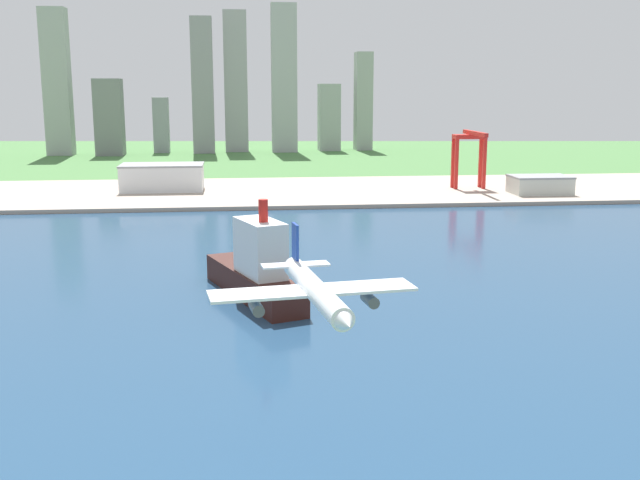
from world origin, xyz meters
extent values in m
plane|color=#47783F|center=(0.00, 300.00, 0.00)|extent=(2400.00, 2400.00, 0.00)
cube|color=navy|center=(0.00, 240.00, 0.07)|extent=(840.00, 360.00, 0.15)
cube|color=#AA9A8B|center=(0.00, 490.00, 1.25)|extent=(840.00, 140.00, 2.50)
cylinder|color=white|center=(6.26, 118.07, 34.34)|extent=(8.61, 35.71, 3.81)
cone|color=white|center=(8.88, 98.97, 34.34)|extent=(4.15, 4.64, 3.62)
cube|color=white|center=(6.01, 119.83, 33.77)|extent=(36.77, 12.65, 0.50)
cube|color=#193899|center=(4.08, 133.91, 38.52)|extent=(1.08, 4.29, 9.13)
cube|color=white|center=(4.08, 133.91, 35.10)|extent=(13.39, 5.64, 0.36)
cylinder|color=#4C4F54|center=(16.16, 120.15, 31.67)|extent=(2.75, 5.21, 2.09)
cylinder|color=#4C4F54|center=(-3.84, 117.40, 31.67)|extent=(2.75, 5.21, 2.09)
cube|color=#381914|center=(-2.17, 237.64, 4.61)|extent=(32.75, 61.67, 8.92)
cube|color=silver|center=(0.05, 231.59, 18.02)|extent=(17.40, 24.26, 17.90)
cylinder|color=red|center=(1.11, 228.72, 30.54)|extent=(2.99, 2.99, 7.14)
cube|color=red|center=(137.22, 481.25, 19.01)|extent=(2.20, 2.20, 33.03)
cube|color=red|center=(156.25, 481.25, 19.01)|extent=(2.20, 2.20, 33.03)
cube|color=red|center=(137.22, 489.25, 19.01)|extent=(2.20, 2.20, 33.03)
cube|color=red|center=(156.25, 489.25, 19.01)|extent=(2.20, 2.20, 33.03)
cube|color=red|center=(146.74, 485.25, 36.93)|extent=(21.43, 10.00, 2.80)
cube|color=red|center=(146.74, 473.75, 39.73)|extent=(2.60, 45.98, 2.60)
cube|color=white|center=(-56.11, 496.19, 10.53)|extent=(52.54, 30.19, 16.07)
cube|color=gray|center=(-56.11, 496.19, 19.17)|extent=(53.59, 30.79, 1.20)
cube|color=silver|center=(184.35, 454.34, 7.60)|extent=(36.20, 24.31, 10.19)
cube|color=gray|center=(184.35, 454.34, 13.29)|extent=(36.93, 24.79, 1.20)
cube|color=#9B9F9F|center=(-190.14, 811.38, 74.43)|extent=(25.92, 21.53, 148.86)
cube|color=slate|center=(-138.06, 801.83, 39.11)|extent=(27.72, 25.87, 78.22)
cube|color=gray|center=(-88.38, 831.45, 29.54)|extent=(16.16, 16.60, 59.08)
cube|color=gray|center=(-42.43, 818.90, 71.12)|extent=(22.52, 14.79, 142.24)
cube|color=#98969D|center=(-7.30, 837.20, 75.09)|extent=(24.88, 22.57, 150.18)
cube|color=#9FA0A6|center=(44.55, 824.70, 78.45)|extent=(27.10, 18.50, 156.90)
cube|color=#989E9C|center=(95.54, 842.38, 36.67)|extent=(23.30, 27.23, 73.35)
cube|color=#969B98|center=(134.67, 846.28, 54.04)|extent=(18.10, 25.37, 108.07)
camera|label=1|loc=(-6.36, -6.47, 68.16)|focal=42.47mm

